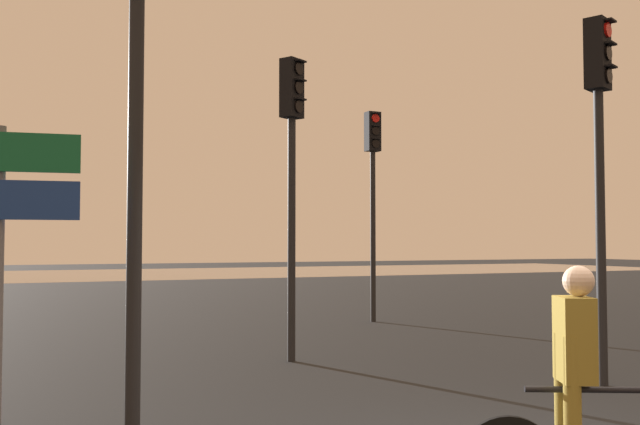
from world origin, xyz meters
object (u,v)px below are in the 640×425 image
at_px(traffic_light_near_right, 599,130).
at_px(cyclist, 581,391).
at_px(traffic_light_center, 292,151).
at_px(traffic_light_near_left, 137,54).
at_px(traffic_light_far_right, 373,176).

xyz_separation_m(traffic_light_near_right, cyclist, (-3.45, -3.19, -2.37)).
bearing_deg(traffic_light_center, cyclist, 54.07).
height_order(traffic_light_near_left, cyclist, traffic_light_near_left).
distance_m(traffic_light_near_left, cyclist, 4.08).
relative_size(traffic_light_near_right, traffic_light_near_left, 0.98).
height_order(traffic_light_near_right, traffic_light_near_left, traffic_light_near_left).
bearing_deg(traffic_light_near_right, cyclist, 18.49).
distance_m(traffic_light_near_right, traffic_light_near_left, 5.98).
height_order(traffic_light_far_right, cyclist, traffic_light_far_right).
distance_m(traffic_light_far_right, cyclist, 11.84).
distance_m(traffic_light_near_right, cyclist, 5.26).
bearing_deg(traffic_light_far_right, traffic_light_center, 47.18).
relative_size(traffic_light_near_left, cyclist, 2.91).
height_order(traffic_light_center, traffic_light_near_left, traffic_light_near_left).
xyz_separation_m(traffic_light_center, cyclist, (-0.60, -6.47, -2.35)).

